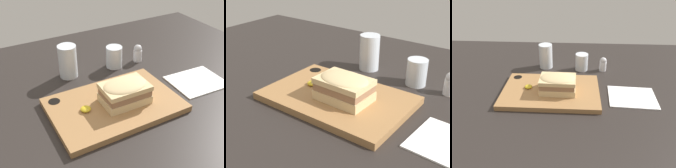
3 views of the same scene
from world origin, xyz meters
TOP-DOWN VIEW (x-y plane):
  - dining_table at (0.00, 0.00)cm, footprint 163.24×127.60cm
  - serving_board at (5.52, 3.83)cm, footprint 38.70×25.67cm
  - sandwich at (8.55, 2.71)cm, footprint 14.05×9.76cm
  - mustard_dollop at (-3.63, 4.28)cm, footprint 3.07×3.07cm
  - water_glass at (0.56, 28.04)cm, footprint 6.51×6.51cm
  - wine_glass at (18.21, 26.23)cm, footprint 6.07×6.07cm
  - napkin at (37.99, 2.50)cm, footprint 19.11×15.93cm
  - salt_shaker at (28.51, 25.80)cm, footprint 3.36×3.36cm

SIDE VIEW (x-z plane):
  - dining_table at x=0.00cm, z-range 0.00..2.00cm
  - napkin at x=37.99cm, z-range 2.00..2.40cm
  - serving_board at x=5.52cm, z-range 1.98..3.97cm
  - mustard_dollop at x=-3.63cm, z-range 3.94..5.17cm
  - salt_shaker at x=28.51cm, z-range 2.02..8.79cm
  - wine_glass at x=18.21cm, z-range 1.51..9.57cm
  - water_glass at x=0.56cm, z-range 1.22..12.98cm
  - sandwich at x=8.55cm, z-range 4.21..11.17cm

